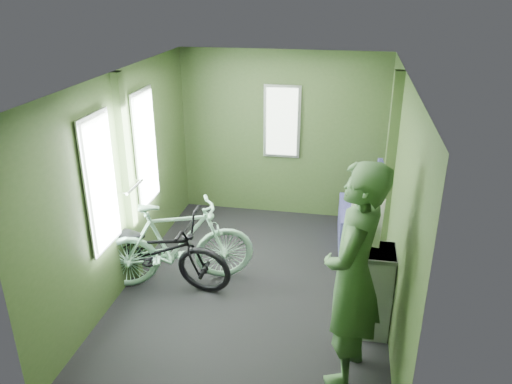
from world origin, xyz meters
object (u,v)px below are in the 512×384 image
(passenger, at_px, (353,277))
(waste_box, at_px, (377,292))
(bench_seat, at_px, (362,220))
(bicycle_mint, at_px, (179,284))
(bicycle_black, at_px, (156,285))

(passenger, distance_m, waste_box, 0.86)
(waste_box, bearing_deg, passenger, -111.87)
(waste_box, bearing_deg, bench_seat, 93.59)
(bench_seat, bearing_deg, waste_box, -89.14)
(passenger, relative_size, bench_seat, 1.96)
(bicycle_mint, xyz_separation_m, waste_box, (2.10, -0.40, 0.44))
(bench_seat, bearing_deg, bicycle_mint, -147.53)
(bicycle_mint, height_order, waste_box, waste_box)
(passenger, height_order, bench_seat, passenger)
(waste_box, relative_size, bench_seat, 0.89)
(bench_seat, bearing_deg, passenger, -95.99)
(bicycle_black, bearing_deg, waste_box, -92.69)
(bicycle_black, distance_m, waste_box, 2.40)
(waste_box, height_order, bench_seat, bench_seat)
(passenger, xyz_separation_m, waste_box, (0.25, 0.63, -0.53))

